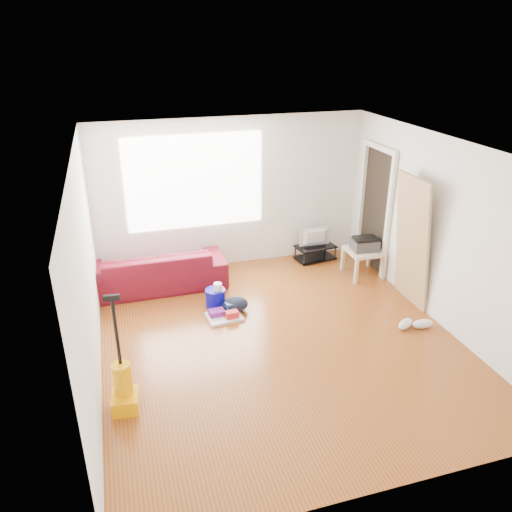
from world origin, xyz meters
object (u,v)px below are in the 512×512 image
object	(u,v)px
side_table	(364,254)
sofa	(158,287)
backpack	(235,311)
vacuum	(124,388)
bucket	(216,307)
tv_stand	(315,252)
cleaning_tray	(225,314)

from	to	relation	value
side_table	sofa	bearing A→B (deg)	171.18
backpack	vacuum	size ratio (longest dim) A/B	0.28
bucket	vacuum	distance (m)	2.29
bucket	backpack	distance (m)	0.31
tv_stand	vacuum	size ratio (longest dim) A/B	0.54
bucket	vacuum	bearing A→B (deg)	-127.39
side_table	cleaning_tray	world-z (taller)	side_table
tv_stand	side_table	size ratio (longest dim) A/B	1.33
cleaning_tray	tv_stand	bearing A→B (deg)	36.59
backpack	vacuum	xyz separation A→B (m)	(-1.63, -1.63, 0.25)
side_table	bucket	world-z (taller)	side_table
side_table	vacuum	bearing A→B (deg)	-151.07
tv_stand	backpack	bearing A→B (deg)	-151.45
sofa	backpack	xyz separation A→B (m)	(0.99, -1.07, 0.00)
sofa	tv_stand	size ratio (longest dim) A/B	2.91
cleaning_tray	vacuum	size ratio (longest dim) A/B	0.38
tv_stand	side_table	xyz separation A→B (m)	(0.52, -0.78, 0.24)
sofa	tv_stand	distance (m)	2.80
backpack	vacuum	bearing A→B (deg)	-136.94
vacuum	cleaning_tray	bearing A→B (deg)	52.05
bucket	cleaning_tray	xyz separation A→B (m)	(0.06, -0.32, 0.05)
tv_stand	bucket	xyz separation A→B (m)	(-2.05, -1.16, -0.14)
bucket	cleaning_tray	world-z (taller)	cleaning_tray
sofa	backpack	size ratio (longest dim) A/B	5.68
side_table	bucket	distance (m)	2.62
tv_stand	bucket	size ratio (longest dim) A/B	2.50
sofa	side_table	world-z (taller)	side_table
bucket	backpack	bearing A→B (deg)	-36.42
side_table	cleaning_tray	size ratio (longest dim) A/B	1.08
cleaning_tray	bucket	bearing A→B (deg)	101.10
bucket	backpack	xyz separation A→B (m)	(0.25, -0.18, 0.00)
bucket	sofa	bearing A→B (deg)	129.73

